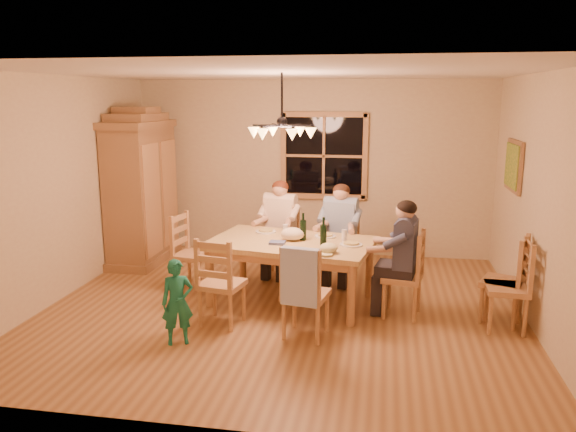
% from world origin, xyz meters
% --- Properties ---
extents(floor, '(5.50, 5.50, 0.00)m').
position_xyz_m(floor, '(0.00, 0.00, 0.00)').
color(floor, brown).
rests_on(floor, ground).
extents(ceiling, '(5.50, 5.00, 0.02)m').
position_xyz_m(ceiling, '(0.00, 0.00, 2.70)').
color(ceiling, white).
rests_on(ceiling, wall_back).
extents(wall_back, '(5.50, 0.02, 2.70)m').
position_xyz_m(wall_back, '(0.00, 2.50, 1.35)').
color(wall_back, '#CFB692').
rests_on(wall_back, floor).
extents(wall_left, '(0.02, 5.00, 2.70)m').
position_xyz_m(wall_left, '(-2.75, 0.00, 1.35)').
color(wall_left, '#CFB692').
rests_on(wall_left, floor).
extents(wall_right, '(0.02, 5.00, 2.70)m').
position_xyz_m(wall_right, '(2.75, 0.00, 1.35)').
color(wall_right, '#CFB692').
rests_on(wall_right, floor).
extents(window, '(1.30, 0.06, 1.30)m').
position_xyz_m(window, '(0.20, 2.47, 1.55)').
color(window, black).
rests_on(window, wall_back).
extents(painting, '(0.06, 0.78, 0.64)m').
position_xyz_m(painting, '(2.71, 1.20, 1.60)').
color(painting, '#8A603C').
rests_on(painting, wall_right).
extents(chandelier, '(0.77, 0.68, 0.71)m').
position_xyz_m(chandelier, '(-0.00, 0.00, 2.08)').
color(chandelier, black).
rests_on(chandelier, ceiling).
extents(armoire, '(0.66, 1.40, 2.30)m').
position_xyz_m(armoire, '(-2.42, 1.60, 1.06)').
color(armoire, '#8A603C').
rests_on(armoire, floor).
extents(dining_table, '(2.09, 1.48, 0.76)m').
position_xyz_m(dining_table, '(0.06, 0.25, 0.66)').
color(dining_table, tan).
rests_on(dining_table, floor).
extents(chair_far_left, '(0.51, 0.49, 0.99)m').
position_xyz_m(chair_far_left, '(-0.26, 1.22, 0.30)').
color(chair_far_left, tan).
rests_on(chair_far_left, floor).
extents(chair_far_right, '(0.51, 0.49, 0.99)m').
position_xyz_m(chair_far_right, '(0.58, 1.08, 0.30)').
color(chair_far_right, tan).
rests_on(chair_far_right, floor).
extents(chair_near_left, '(0.51, 0.49, 0.99)m').
position_xyz_m(chair_near_left, '(-0.56, -0.56, 0.30)').
color(chair_near_left, tan).
rests_on(chair_near_left, floor).
extents(chair_near_right, '(0.51, 0.49, 0.99)m').
position_xyz_m(chair_near_right, '(0.38, -0.72, 0.30)').
color(chair_near_right, tan).
rests_on(chair_near_right, floor).
extents(chair_end_left, '(0.49, 0.51, 0.99)m').
position_xyz_m(chair_end_left, '(-1.25, 0.48, 0.30)').
color(chair_end_left, tan).
rests_on(chair_end_left, floor).
extents(chair_end_right, '(0.49, 0.51, 0.99)m').
position_xyz_m(chair_end_right, '(1.37, 0.02, 0.30)').
color(chair_end_right, tan).
rests_on(chair_end_right, floor).
extents(adult_woman, '(0.45, 0.48, 0.87)m').
position_xyz_m(adult_woman, '(-0.26, 1.22, 0.84)').
color(adult_woman, beige).
rests_on(adult_woman, floor).
extents(adult_plaid_man, '(0.45, 0.48, 0.87)m').
position_xyz_m(adult_plaid_man, '(0.58, 1.08, 0.84)').
color(adult_plaid_man, '#385E9A').
rests_on(adult_plaid_man, floor).
extents(adult_slate_man, '(0.48, 0.45, 0.87)m').
position_xyz_m(adult_slate_man, '(1.37, 0.02, 0.84)').
color(adult_slate_man, '#3D4462').
rests_on(adult_slate_man, floor).
extents(towel, '(0.39, 0.16, 0.58)m').
position_xyz_m(towel, '(0.35, -0.91, 0.70)').
color(towel, '#A1B5DB').
rests_on(towel, chair_near_right).
extents(wine_bottle_a, '(0.08, 0.08, 0.33)m').
position_xyz_m(wine_bottle_a, '(0.20, 0.31, 0.93)').
color(wine_bottle_a, black).
rests_on(wine_bottle_a, dining_table).
extents(wine_bottle_b, '(0.08, 0.08, 0.33)m').
position_xyz_m(wine_bottle_b, '(0.46, 0.12, 0.93)').
color(wine_bottle_b, black).
rests_on(wine_bottle_b, dining_table).
extents(plate_woman, '(0.26, 0.26, 0.02)m').
position_xyz_m(plate_woman, '(-0.33, 0.62, 0.77)').
color(plate_woman, white).
rests_on(plate_woman, dining_table).
extents(plate_plaid, '(0.26, 0.26, 0.02)m').
position_xyz_m(plate_plaid, '(0.44, 0.51, 0.77)').
color(plate_plaid, white).
rests_on(plate_plaid, dining_table).
extents(plate_slate, '(0.26, 0.26, 0.02)m').
position_xyz_m(plate_slate, '(0.78, 0.16, 0.77)').
color(plate_slate, white).
rests_on(plate_slate, dining_table).
extents(wine_glass_a, '(0.06, 0.06, 0.14)m').
position_xyz_m(wine_glass_a, '(-0.05, 0.49, 0.83)').
color(wine_glass_a, silver).
rests_on(wine_glass_a, dining_table).
extents(wine_glass_b, '(0.06, 0.06, 0.14)m').
position_xyz_m(wine_glass_b, '(0.69, 0.34, 0.83)').
color(wine_glass_b, silver).
rests_on(wine_glass_b, dining_table).
extents(cap, '(0.20, 0.20, 0.11)m').
position_xyz_m(cap, '(0.55, -0.20, 0.82)').
color(cap, '#D0C88A').
rests_on(cap, dining_table).
extents(napkin, '(0.20, 0.17, 0.03)m').
position_xyz_m(napkin, '(-0.07, 0.08, 0.78)').
color(napkin, '#4E5A90').
rests_on(napkin, dining_table).
extents(cloth_bundle, '(0.28, 0.22, 0.15)m').
position_xyz_m(cloth_bundle, '(0.07, 0.28, 0.84)').
color(cloth_bundle, beige).
rests_on(cloth_bundle, dining_table).
extents(child, '(0.38, 0.32, 0.87)m').
position_xyz_m(child, '(-0.86, -1.12, 0.44)').
color(child, '#1A755B').
rests_on(child, floor).
extents(chair_spare_front, '(0.56, 0.57, 0.99)m').
position_xyz_m(chair_spare_front, '(2.45, 0.03, 0.30)').
color(chair_spare_front, tan).
rests_on(chair_spare_front, floor).
extents(chair_spare_back, '(0.44, 0.46, 0.99)m').
position_xyz_m(chair_spare_back, '(2.45, -0.18, 0.30)').
color(chair_spare_back, tan).
rests_on(chair_spare_back, floor).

